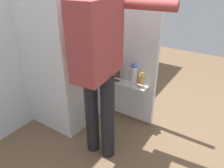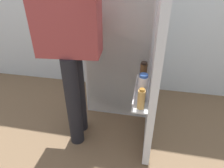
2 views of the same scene
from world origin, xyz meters
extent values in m
plane|color=brown|center=(0.00, 0.00, 0.00)|extent=(6.41, 6.41, 0.00)
cube|color=silver|center=(0.00, 0.55, 0.89)|extent=(0.64, 0.60, 1.78)
cube|color=white|center=(0.00, 0.25, 0.89)|extent=(0.60, 0.01, 1.74)
cube|color=white|center=(0.00, 0.30, 0.91)|extent=(0.56, 0.09, 0.01)
cube|color=silver|center=(0.35, -0.06, 0.89)|extent=(0.05, 0.61, 1.72)
cube|color=white|center=(0.26, -0.06, 0.48)|extent=(0.12, 0.48, 0.01)
cylinder|color=silver|center=(0.21, -0.06, 0.54)|extent=(0.01, 0.46, 0.01)
cylinder|color=brown|center=(0.26, 0.05, 0.60)|extent=(0.06, 0.06, 0.22)
cylinder|color=black|center=(0.26, 0.05, 0.72)|extent=(0.05, 0.05, 0.02)
cylinder|color=tan|center=(0.27, -0.24, 0.56)|extent=(0.05, 0.05, 0.15)
cylinder|color=#996623|center=(0.27, -0.24, 0.64)|extent=(0.04, 0.04, 0.02)
cylinder|color=white|center=(0.27, -0.15, 0.59)|extent=(0.07, 0.07, 0.21)
cylinder|color=#335BB2|center=(0.27, -0.15, 0.71)|extent=(0.06, 0.06, 0.02)
cylinder|color=#4C7F3D|center=(-0.02, 0.30, 0.96)|extent=(0.09, 0.09, 0.10)
cylinder|color=black|center=(-0.29, -0.03, 0.41)|extent=(0.12, 0.12, 0.82)
cylinder|color=black|center=(-0.28, -0.19, 0.41)|extent=(0.12, 0.12, 0.82)
cube|color=#9E3D3D|center=(-0.29, -0.11, 1.10)|extent=(0.47, 0.26, 0.58)
cylinder|color=#9E3D3D|center=(-0.31, 0.12, 1.08)|extent=(0.08, 0.08, 0.54)
cylinder|color=#9E3D3D|center=(0.00, -0.31, 1.33)|extent=(0.13, 0.55, 0.08)
camera|label=1|loc=(-1.50, -1.03, 1.53)|focal=33.79mm
camera|label=2|loc=(0.29, -1.39, 1.36)|focal=31.25mm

